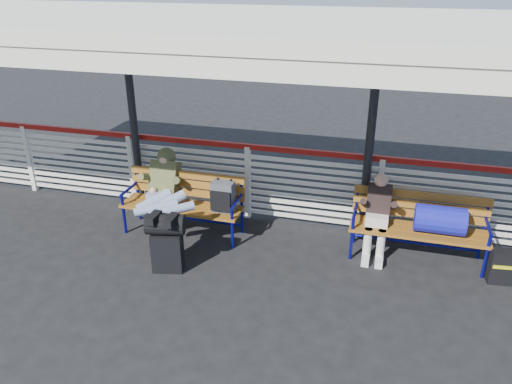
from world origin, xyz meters
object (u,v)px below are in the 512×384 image
(traveler_man, at_px, (163,198))
(companion_person, at_px, (377,215))
(luggage_stack, at_px, (167,240))
(bench_right, at_px, (431,220))
(bench_left, at_px, (195,197))
(suitcase_side, at_px, (503,267))

(traveler_man, bearing_deg, companion_person, 9.14)
(luggage_stack, distance_m, bench_right, 3.50)
(bench_left, xyz_separation_m, bench_right, (3.31, 0.13, 0.02))
(bench_left, relative_size, companion_person, 1.57)
(bench_left, xyz_separation_m, suitcase_side, (4.21, -0.17, -0.36))
(companion_person, bearing_deg, luggage_stack, -155.98)
(companion_person, bearing_deg, bench_left, -177.21)
(traveler_man, distance_m, companion_person, 2.99)
(bench_left, distance_m, suitcase_side, 4.23)
(bench_left, height_order, suitcase_side, bench_left)
(luggage_stack, relative_size, traveler_man, 0.50)
(traveler_man, bearing_deg, bench_left, 46.05)
(companion_person, bearing_deg, traveler_man, -170.86)
(bench_right, distance_m, companion_person, 0.69)
(suitcase_side, bearing_deg, bench_right, 155.17)
(bench_right, xyz_separation_m, companion_person, (-0.69, 0.00, -0.01))
(traveler_man, height_order, suitcase_side, traveler_man)
(luggage_stack, height_order, bench_right, bench_right)
(traveler_man, bearing_deg, suitcase_side, 2.22)
(traveler_man, xyz_separation_m, suitcase_side, (4.55, 0.18, -0.47))
(bench_right, xyz_separation_m, suitcase_side, (0.91, -0.30, -0.38))
(suitcase_side, bearing_deg, luggage_stack, -175.07)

